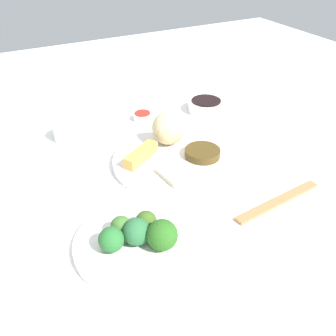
{
  "coord_description": "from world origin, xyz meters",
  "views": [
    {
      "loc": [
        -0.42,
        -0.67,
        0.53
      ],
      "look_at": [
        -0.1,
        -0.06,
        0.06
      ],
      "focal_mm": 41.02,
      "sensor_mm": 36.0,
      "label": 1
    }
  ],
  "objects_px": {
    "main_plate": "(172,161)",
    "sauce_ramekin_sweet_and_sour": "(143,117)",
    "broccoli_plate": "(137,243)",
    "chopsticks_pair": "(278,201)",
    "soy_sauce_bowl": "(206,106)",
    "teacup": "(67,132)"
  },
  "relations": [
    {
      "from": "chopsticks_pair",
      "to": "main_plate",
      "type": "bearing_deg",
      "value": 117.98
    },
    {
      "from": "teacup",
      "to": "main_plate",
      "type": "bearing_deg",
      "value": -50.96
    },
    {
      "from": "main_plate",
      "to": "sauce_ramekin_sweet_and_sour",
      "type": "distance_m",
      "value": 0.24
    },
    {
      "from": "soy_sauce_bowl",
      "to": "teacup",
      "type": "xyz_separation_m",
      "value": [
        -0.41,
        0.02,
        0.01
      ]
    },
    {
      "from": "main_plate",
      "to": "sauce_ramekin_sweet_and_sour",
      "type": "xyz_separation_m",
      "value": [
        0.03,
        0.24,
        0.0
      ]
    },
    {
      "from": "main_plate",
      "to": "chopsticks_pair",
      "type": "bearing_deg",
      "value": -62.02
    },
    {
      "from": "sauce_ramekin_sweet_and_sour",
      "to": "chopsticks_pair",
      "type": "distance_m",
      "value": 0.48
    },
    {
      "from": "sauce_ramekin_sweet_and_sour",
      "to": "broccoli_plate",
      "type": "bearing_deg",
      "value": -115.77
    },
    {
      "from": "main_plate",
      "to": "broccoli_plate",
      "type": "xyz_separation_m",
      "value": [
        -0.18,
        -0.21,
        -0.0
      ]
    },
    {
      "from": "broccoli_plate",
      "to": "soy_sauce_bowl",
      "type": "bearing_deg",
      "value": 45.39
    },
    {
      "from": "broccoli_plate",
      "to": "chopsticks_pair",
      "type": "xyz_separation_m",
      "value": [
        0.31,
        -0.02,
        -0.0
      ]
    },
    {
      "from": "main_plate",
      "to": "sauce_ramekin_sweet_and_sour",
      "type": "relative_size",
      "value": 5.27
    },
    {
      "from": "broccoli_plate",
      "to": "soy_sauce_bowl",
      "type": "distance_m",
      "value": 0.59
    },
    {
      "from": "main_plate",
      "to": "soy_sauce_bowl",
      "type": "xyz_separation_m",
      "value": [
        0.23,
        0.21,
        0.01
      ]
    },
    {
      "from": "chopsticks_pair",
      "to": "sauce_ramekin_sweet_and_sour",
      "type": "bearing_deg",
      "value": 100.71
    },
    {
      "from": "main_plate",
      "to": "broccoli_plate",
      "type": "bearing_deg",
      "value": -131.21
    },
    {
      "from": "broccoli_plate",
      "to": "main_plate",
      "type": "bearing_deg",
      "value": 48.79
    },
    {
      "from": "main_plate",
      "to": "sauce_ramekin_sweet_and_sour",
      "type": "height_order",
      "value": "sauce_ramekin_sweet_and_sour"
    },
    {
      "from": "soy_sauce_bowl",
      "to": "sauce_ramekin_sweet_and_sour",
      "type": "height_order",
      "value": "soy_sauce_bowl"
    },
    {
      "from": "soy_sauce_bowl",
      "to": "chopsticks_pair",
      "type": "distance_m",
      "value": 0.45
    },
    {
      "from": "teacup",
      "to": "chopsticks_pair",
      "type": "relative_size",
      "value": 0.31
    },
    {
      "from": "chopsticks_pair",
      "to": "broccoli_plate",
      "type": "bearing_deg",
      "value": 175.52
    }
  ]
}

